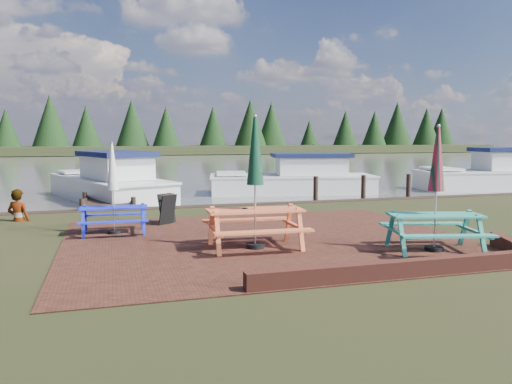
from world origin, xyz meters
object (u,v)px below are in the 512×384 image
object	(u,v)px
picnic_table_red	(255,203)
chalkboard	(167,209)
boat_jetty	(110,185)
boat_far	(496,176)
jetty	(108,193)
boat_near	(296,181)
picnic_table_blue	(114,203)
picnic_table_teal	(435,208)
person	(17,190)

from	to	relation	value
picnic_table_red	chalkboard	world-z (taller)	picnic_table_red
boat_jetty	boat_far	xyz separation A→B (m)	(18.07, -0.89, 0.02)
jetty	boat_near	world-z (taller)	boat_near
chalkboard	boat_jetty	world-z (taller)	boat_jetty
jetty	boat_jetty	xyz separation A→B (m)	(0.08, -0.21, 0.34)
picnic_table_red	picnic_table_blue	bearing A→B (deg)	141.06
chalkboard	jetty	xyz separation A→B (m)	(-1.54, 7.54, -0.31)
picnic_table_red	jetty	distance (m)	11.48
picnic_table_blue	picnic_table_red	bearing A→B (deg)	-39.93
picnic_table_blue	boat_far	world-z (taller)	picnic_table_blue
picnic_table_teal	jetty	size ratio (longest dim) A/B	0.28
boat_far	boat_jetty	bearing A→B (deg)	96.36
chalkboard	boat_far	distance (m)	17.81
picnic_table_teal	picnic_table_red	distance (m)	3.71
picnic_table_teal	jetty	bearing A→B (deg)	131.71
picnic_table_blue	boat_far	distance (m)	19.48
picnic_table_red	picnic_table_blue	distance (m)	3.81
person	picnic_table_blue	bearing A→B (deg)	157.79
picnic_table_blue	boat_far	size ratio (longest dim) A/B	0.30
picnic_table_blue	boat_far	bearing A→B (deg)	23.94
person	boat_near	bearing A→B (deg)	-126.40
chalkboard	jetty	world-z (taller)	chalkboard
chalkboard	boat_far	world-z (taller)	boat_far
picnic_table_teal	boat_jetty	world-z (taller)	picnic_table_teal
chalkboard	boat_far	size ratio (longest dim) A/B	0.11
picnic_table_blue	chalkboard	size ratio (longest dim) A/B	2.69
picnic_table_teal	boat_near	xyz separation A→B (m)	(1.71, 12.44, -0.51)
picnic_table_blue	person	world-z (taller)	picnic_table_blue
picnic_table_teal	jetty	world-z (taller)	picnic_table_teal
picnic_table_blue	picnic_table_teal	bearing A→B (deg)	-29.64
boat_far	person	xyz separation A→B (m)	(-20.58, -4.70, 0.43)
boat_near	person	distance (m)	12.14
boat_jetty	boat_far	bearing A→B (deg)	-23.48
picnic_table_red	boat_near	world-z (taller)	picnic_table_red
picnic_table_teal	person	bearing A→B (deg)	157.71
picnic_table_red	person	size ratio (longest dim) A/B	1.56
chalkboard	boat_near	distance (m)	10.10
picnic_table_teal	boat_jetty	bearing A→B (deg)	131.83
jetty	boat_near	bearing A→B (deg)	0.60
boat_far	picnic_table_teal	bearing A→B (deg)	143.12
person	boat_jetty	bearing A→B (deg)	-89.58
picnic_table_red	chalkboard	distance (m)	3.84
picnic_table_red	boat_jetty	xyz separation A→B (m)	(-2.91, 10.84, -0.52)
boat_jetty	picnic_table_teal	bearing A→B (deg)	-82.92
boat_jetty	person	bearing A→B (deg)	-134.77
jetty	boat_far	size ratio (longest dim) A/B	1.21
picnic_table_blue	boat_far	xyz separation A→B (m)	(18.01, 7.44, -0.31)
jetty	person	size ratio (longest dim) A/B	5.06
boat_jetty	boat_near	xyz separation A→B (m)	(8.09, 0.29, -0.06)
picnic_table_red	boat_near	distance (m)	12.30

